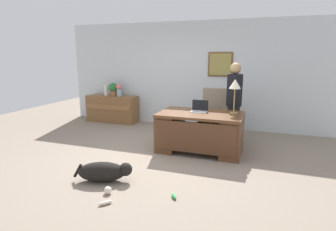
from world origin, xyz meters
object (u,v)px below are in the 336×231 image
(laptop, at_px, (199,109))
(potted_plant, at_px, (113,89))
(credenza, at_px, (112,109))
(dog_lying, at_px, (104,172))
(vase_with_flowers, at_px, (119,89))
(desk_lamp, at_px, (235,86))
(dog_toy_bone, at_px, (105,203))
(dog_toy_plush, at_px, (174,196))
(armchair, at_px, (214,117))
(person_standing, at_px, (234,103))
(dog_toy_ball, at_px, (108,190))
(vase_empty, at_px, (106,90))
(desk, at_px, (200,131))

(laptop, relative_size, potted_plant, 0.89)
(credenza, bearing_deg, potted_plant, 1.74)
(dog_lying, relative_size, laptop, 2.66)
(dog_lying, relative_size, vase_with_flowers, 2.43)
(desk_lamp, bearing_deg, vase_with_flowers, 156.47)
(dog_toy_bone, relative_size, dog_toy_plush, 1.30)
(desk_lamp, bearing_deg, dog_toy_bone, -116.45)
(armchair, bearing_deg, dog_toy_bone, -103.15)
(person_standing, relative_size, dog_toy_ball, 16.56)
(vase_empty, bearing_deg, vase_with_flowers, 0.00)
(vase_with_flowers, height_order, potted_plant, potted_plant)
(desk, relative_size, dog_lying, 1.88)
(vase_with_flowers, height_order, dog_toy_bone, vase_with_flowers)
(desk, xyz_separation_m, dog_toy_ball, (-0.79, -2.11, -0.36))
(armchair, height_order, dog_toy_ball, armchair)
(desk, bearing_deg, vase_empty, 152.40)
(potted_plant, bearing_deg, desk, -29.41)
(person_standing, xyz_separation_m, desk_lamp, (0.06, -0.54, 0.40))
(person_standing, relative_size, potted_plant, 4.74)
(credenza, height_order, armchair, armchair)
(vase_with_flowers, xyz_separation_m, potted_plant, (-0.19, 0.00, 0.00))
(armchair, height_order, person_standing, person_standing)
(credenza, distance_m, dog_toy_bone, 4.58)
(person_standing, height_order, laptop, person_standing)
(dog_toy_ball, bearing_deg, dog_toy_bone, -64.97)
(credenza, distance_m, vase_with_flowers, 0.61)
(desk, relative_size, armchair, 1.42)
(desk, bearing_deg, person_standing, 53.22)
(person_standing, bearing_deg, laptop, -135.04)
(potted_plant, distance_m, dog_toy_ball, 4.35)
(laptop, distance_m, vase_empty, 3.37)
(laptop, bearing_deg, dog_toy_bone, -103.79)
(desk, height_order, desk_lamp, desk_lamp)
(vase_with_flowers, height_order, dog_toy_plush, vase_with_flowers)
(armchair, relative_size, dog_toy_bone, 6.11)
(dog_lying, xyz_separation_m, desk_lamp, (1.64, 1.97, 1.13))
(vase_empty, bearing_deg, desk_lamp, -21.15)
(dog_lying, distance_m, dog_toy_bone, 0.70)
(desk, height_order, potted_plant, potted_plant)
(laptop, bearing_deg, dog_toy_plush, -85.69)
(dog_lying, xyz_separation_m, dog_toy_ball, (0.25, -0.32, -0.10))
(dog_toy_plush, bearing_deg, dog_toy_ball, -167.94)
(person_standing, bearing_deg, potted_plant, 165.44)
(desk_lamp, bearing_deg, dog_toy_plush, -103.38)
(laptop, relative_size, dog_toy_ball, 3.10)
(armchair, distance_m, laptop, 0.89)
(dog_lying, height_order, dog_toy_plush, dog_lying)
(armchair, height_order, dog_toy_bone, armchair)
(dog_lying, relative_size, dog_toy_plush, 5.98)
(vase_empty, distance_m, dog_toy_ball, 4.45)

